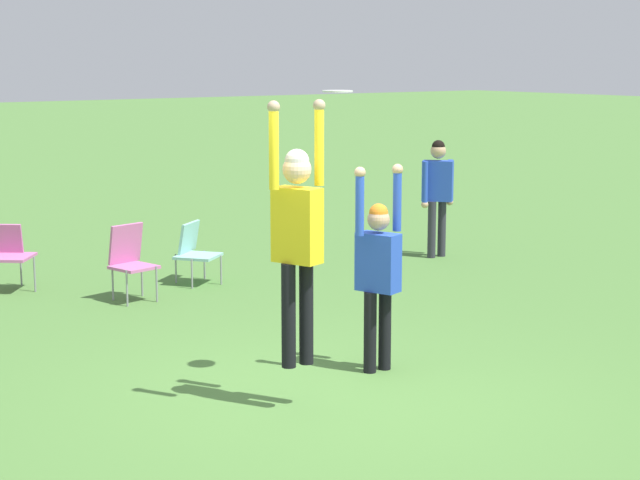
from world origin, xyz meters
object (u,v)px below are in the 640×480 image
at_px(person_jumping, 297,226).
at_px(camping_chair_0, 6,251).
at_px(camping_chair_3, 130,257).
at_px(person_defending, 378,265).
at_px(frisbee, 338,91).
at_px(camping_chair_2, 194,249).
at_px(person_spectator_far, 438,187).

height_order(person_jumping, camping_chair_0, person_jumping).
bearing_deg(camping_chair_3, person_jumping, 69.50).
relative_size(person_defending, camping_chair_3, 2.11).
relative_size(person_defending, frisbee, 7.29).
bearing_deg(camping_chair_2, person_spectator_far, 135.19).
bearing_deg(camping_chair_0, person_jumping, 133.27).
bearing_deg(camping_chair_3, person_spectator_far, 166.69).
bearing_deg(person_spectator_far, person_defending, -87.78).
height_order(frisbee, person_spectator_far, frisbee).
bearing_deg(frisbee, camping_chair_2, 76.46).
bearing_deg(camping_chair_0, person_defending, 145.65).
bearing_deg(frisbee, camping_chair_0, 100.48).
height_order(person_defending, person_spectator_far, person_defending).
distance_m(person_jumping, person_spectator_far, 7.11).
distance_m(person_defending, frisbee, 1.70).
xyz_separation_m(camping_chair_0, camping_chair_2, (2.14, -1.03, -0.05)).
distance_m(camping_chair_0, camping_chair_2, 2.37).
xyz_separation_m(frisbee, person_spectator_far, (4.88, 4.07, -1.59)).
relative_size(person_defending, person_spectator_far, 1.13).
bearing_deg(frisbee, person_jumping, -152.90).
distance_m(person_defending, camping_chair_2, 4.57).
bearing_deg(camping_chair_0, camping_chair_2, -165.89).
bearing_deg(camping_chair_3, camping_chair_2, -171.68).
relative_size(person_jumping, frisbee, 8.32).
distance_m(camping_chair_2, camping_chair_3, 1.20).
xyz_separation_m(camping_chair_2, person_spectator_far, (3.78, -0.51, 0.59)).
relative_size(camping_chair_2, person_spectator_far, 0.45).
bearing_deg(camping_chair_0, person_spectator_far, -154.82).
xyz_separation_m(frisbee, camping_chair_3, (-0.02, 4.16, -2.10)).
relative_size(camping_chair_3, person_spectator_far, 0.53).
bearing_deg(camping_chair_2, frisbee, 39.32).
height_order(frisbee, camping_chair_0, frisbee).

